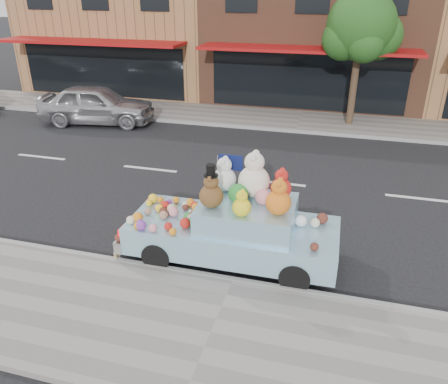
% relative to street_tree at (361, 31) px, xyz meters
% --- Properties ---
extents(ground, '(120.00, 120.00, 0.00)m').
position_rel_street_tree_xyz_m(ground, '(-2.03, -6.55, -3.69)').
color(ground, black).
rests_on(ground, ground).
extents(near_sidewalk, '(60.00, 3.00, 0.12)m').
position_rel_street_tree_xyz_m(near_sidewalk, '(-2.03, -13.05, -3.63)').
color(near_sidewalk, gray).
rests_on(near_sidewalk, ground).
extents(far_sidewalk, '(60.00, 3.00, 0.12)m').
position_rel_street_tree_xyz_m(far_sidewalk, '(-2.03, -0.05, -3.63)').
color(far_sidewalk, gray).
rests_on(far_sidewalk, ground).
extents(near_kerb, '(60.00, 0.12, 0.13)m').
position_rel_street_tree_xyz_m(near_kerb, '(-2.03, -11.55, -3.63)').
color(near_kerb, gray).
rests_on(near_kerb, ground).
extents(far_kerb, '(60.00, 0.12, 0.13)m').
position_rel_street_tree_xyz_m(far_kerb, '(-2.03, -1.55, -3.63)').
color(far_kerb, gray).
rests_on(far_kerb, ground).
extents(storefront_left, '(10.00, 9.80, 7.30)m').
position_rel_street_tree_xyz_m(storefront_left, '(-12.03, 5.42, -0.05)').
color(storefront_left, '#92613D').
rests_on(storefront_left, ground).
extents(storefront_mid, '(10.00, 9.80, 7.30)m').
position_rel_street_tree_xyz_m(storefront_mid, '(-2.03, 5.42, -0.05)').
color(storefront_mid, brown).
rests_on(storefront_mid, ground).
extents(street_tree, '(3.00, 2.70, 5.22)m').
position_rel_street_tree_xyz_m(street_tree, '(0.00, 0.00, 0.00)').
color(street_tree, '#38281C').
rests_on(street_tree, ground).
extents(car_silver, '(4.94, 2.61, 1.60)m').
position_rel_street_tree_xyz_m(car_silver, '(-10.21, -2.45, -2.89)').
color(car_silver, '#A6A6AA').
rests_on(car_silver, ground).
extents(art_car, '(4.50, 1.81, 2.31)m').
position_rel_street_tree_xyz_m(art_car, '(-2.24, -10.65, -2.88)').
color(art_car, black).
rests_on(art_car, ground).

